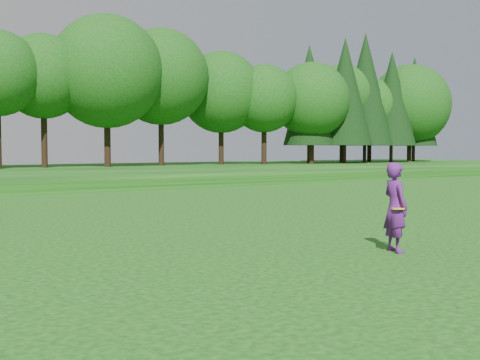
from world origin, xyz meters
TOP-DOWN VIEW (x-y plane):
  - ground at (0.00, 0.00)m, footprint 140.00×140.00m
  - woman at (4.53, -0.07)m, footprint 0.59×0.75m

SIDE VIEW (x-z plane):
  - ground at x=0.00m, z-range 0.00..0.00m
  - woman at x=4.53m, z-range 0.00..1.79m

